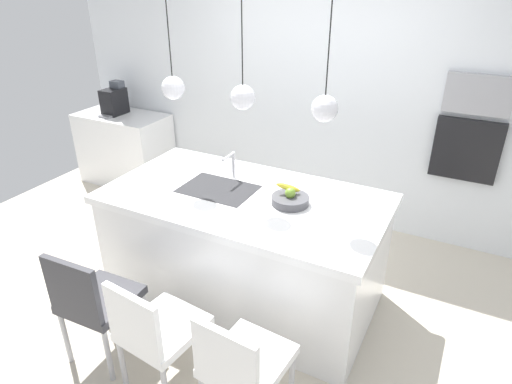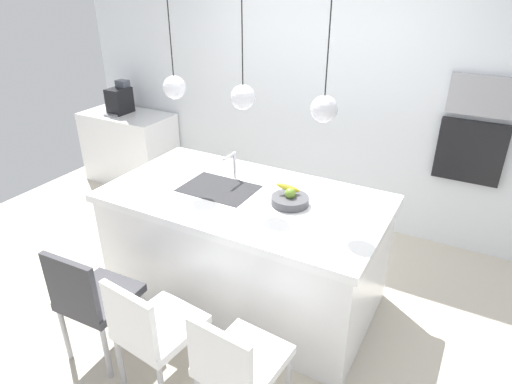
{
  "view_description": "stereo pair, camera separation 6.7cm",
  "coord_description": "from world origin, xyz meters",
  "px_view_note": "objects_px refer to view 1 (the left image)",
  "views": [
    {
      "loc": [
        1.44,
        -2.59,
        2.45
      ],
      "look_at": [
        0.1,
        0.0,
        0.98
      ],
      "focal_mm": 31.3,
      "sensor_mm": 36.0,
      "label": 1
    },
    {
      "loc": [
        1.5,
        -2.56,
        2.45
      ],
      "look_at": [
        0.1,
        0.0,
        0.98
      ],
      "focal_mm": 31.3,
      "sensor_mm": 36.0,
      "label": 2
    }
  ],
  "objects_px": {
    "chair_middle": "(155,329)",
    "coffee_machine": "(114,101)",
    "fruit_bowl": "(290,199)",
    "oven": "(466,150)",
    "chair_far": "(242,364)",
    "microwave": "(479,94)",
    "chair_near": "(93,300)"
  },
  "relations": [
    {
      "from": "fruit_bowl",
      "to": "chair_far",
      "type": "relative_size",
      "value": 0.32
    },
    {
      "from": "coffee_machine",
      "to": "chair_middle",
      "type": "distance_m",
      "value": 3.41
    },
    {
      "from": "chair_middle",
      "to": "chair_far",
      "type": "relative_size",
      "value": 1.0
    },
    {
      "from": "fruit_bowl",
      "to": "chair_middle",
      "type": "relative_size",
      "value": 0.32
    },
    {
      "from": "coffee_machine",
      "to": "chair_middle",
      "type": "height_order",
      "value": "coffee_machine"
    },
    {
      "from": "chair_near",
      "to": "fruit_bowl",
      "type": "bearing_deg",
      "value": 49.91
    },
    {
      "from": "oven",
      "to": "chair_far",
      "type": "distance_m",
      "value": 2.8
    },
    {
      "from": "microwave",
      "to": "chair_far",
      "type": "relative_size",
      "value": 0.64
    },
    {
      "from": "microwave",
      "to": "chair_far",
      "type": "height_order",
      "value": "microwave"
    },
    {
      "from": "chair_near",
      "to": "chair_middle",
      "type": "xyz_separation_m",
      "value": [
        0.51,
        -0.0,
        -0.03
      ]
    },
    {
      "from": "chair_near",
      "to": "chair_far",
      "type": "xyz_separation_m",
      "value": [
        1.11,
        0.0,
        -0.02
      ]
    },
    {
      "from": "fruit_bowl",
      "to": "coffee_machine",
      "type": "distance_m",
      "value": 3.1
    },
    {
      "from": "oven",
      "to": "chair_middle",
      "type": "bearing_deg",
      "value": -118.72
    },
    {
      "from": "microwave",
      "to": "oven",
      "type": "distance_m",
      "value": 0.5
    },
    {
      "from": "fruit_bowl",
      "to": "chair_middle",
      "type": "distance_m",
      "value": 1.26
    },
    {
      "from": "microwave",
      "to": "coffee_machine",
      "type": "bearing_deg",
      "value": -175.61
    },
    {
      "from": "microwave",
      "to": "chair_far",
      "type": "bearing_deg",
      "value": -107.66
    },
    {
      "from": "oven",
      "to": "fruit_bowl",
      "type": "bearing_deg",
      "value": -123.88
    },
    {
      "from": "coffee_machine",
      "to": "oven",
      "type": "height_order",
      "value": "oven"
    },
    {
      "from": "microwave",
      "to": "chair_middle",
      "type": "bearing_deg",
      "value": -118.72
    },
    {
      "from": "chair_middle",
      "to": "coffee_machine",
      "type": "bearing_deg",
      "value": 136.14
    },
    {
      "from": "oven",
      "to": "coffee_machine",
      "type": "bearing_deg",
      "value": -175.61
    },
    {
      "from": "fruit_bowl",
      "to": "chair_near",
      "type": "relative_size",
      "value": 0.3
    },
    {
      "from": "oven",
      "to": "chair_near",
      "type": "relative_size",
      "value": 0.63
    },
    {
      "from": "fruit_bowl",
      "to": "chair_far",
      "type": "xyz_separation_m",
      "value": [
        0.2,
        -1.08,
        -0.48
      ]
    },
    {
      "from": "chair_near",
      "to": "chair_far",
      "type": "bearing_deg",
      "value": 0.11
    },
    {
      "from": "coffee_machine",
      "to": "chair_far",
      "type": "bearing_deg",
      "value": -37.55
    },
    {
      "from": "chair_near",
      "to": "chair_far",
      "type": "relative_size",
      "value": 1.05
    },
    {
      "from": "oven",
      "to": "chair_near",
      "type": "bearing_deg",
      "value": -126.56
    },
    {
      "from": "fruit_bowl",
      "to": "chair_near",
      "type": "height_order",
      "value": "fruit_bowl"
    },
    {
      "from": "fruit_bowl",
      "to": "chair_near",
      "type": "distance_m",
      "value": 1.49
    },
    {
      "from": "fruit_bowl",
      "to": "microwave",
      "type": "xyz_separation_m",
      "value": [
        1.04,
        1.54,
        0.53
      ]
    }
  ]
}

